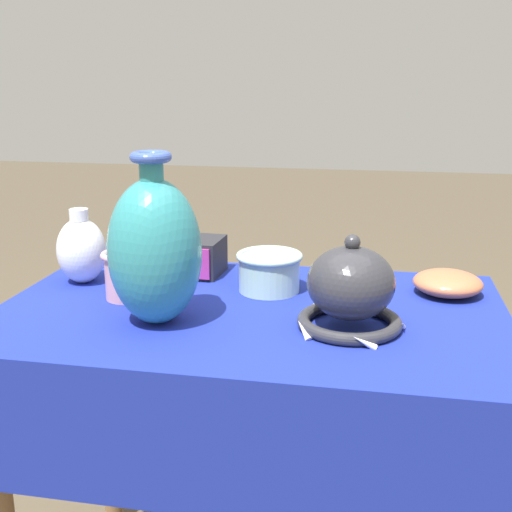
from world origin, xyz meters
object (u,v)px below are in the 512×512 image
vase_dome_bell (350,291)px  bowl_shallow_terracotta (448,283)px  vase_tall_bulbous (155,250)px  mosaic_tile_box (195,256)px  cup_wide_rose (127,273)px  cup_wide_celadon (269,270)px  jar_round_porcelain (82,250)px

vase_dome_bell → bowl_shallow_terracotta: size_ratio=1.45×
vase_tall_bulbous → mosaic_tile_box: bearing=93.1°
mosaic_tile_box → cup_wide_rose: cup_wide_rose is taller
cup_wide_celadon → bowl_shallow_terracotta: (0.35, 0.04, -0.02)m
mosaic_tile_box → cup_wide_celadon: same height
cup_wide_celadon → cup_wide_rose: bearing=-160.1°
cup_wide_rose → cup_wide_celadon: size_ratio=0.72×
jar_round_porcelain → cup_wide_rose: bearing=-31.0°
cup_wide_celadon → mosaic_tile_box: bearing=155.0°
jar_round_porcelain → cup_wide_rose: size_ratio=1.62×
vase_dome_bell → bowl_shallow_terracotta: (0.18, 0.21, -0.04)m
mosaic_tile_box → bowl_shallow_terracotta: 0.53m
vase_dome_bell → cup_wide_rose: bearing=170.0°
cup_wide_rose → bowl_shallow_terracotta: bearing=12.7°
mosaic_tile_box → bowl_shallow_terracotta: bearing=-1.3°
mosaic_tile_box → jar_round_porcelain: 0.24m
jar_round_porcelain → cup_wide_rose: jar_round_porcelain is taller
cup_wide_rose → bowl_shallow_terracotta: 0.62m
bowl_shallow_terracotta → vase_tall_bulbous: bearing=-154.1°
jar_round_porcelain → bowl_shallow_terracotta: jar_round_porcelain is taller
vase_dome_bell → cup_wide_rose: 0.44m
cup_wide_rose → cup_wide_celadon: 0.28m
vase_dome_bell → mosaic_tile_box: size_ratio=1.59×
mosaic_tile_box → cup_wide_celadon: 0.20m
vase_tall_bulbous → vase_dome_bell: vase_tall_bulbous is taller
cup_wide_celadon → bowl_shallow_terracotta: size_ratio=0.99×
vase_tall_bulbous → vase_dome_bell: (0.33, 0.03, -0.06)m
jar_round_porcelain → cup_wide_celadon: (0.39, 0.02, -0.03)m
vase_dome_bell → mosaic_tile_box: (-0.35, 0.25, -0.03)m
vase_dome_bell → cup_wide_celadon: vase_dome_bell is taller
bowl_shallow_terracotta → vase_dome_bell: bearing=-130.3°
cup_wide_rose → bowl_shallow_terracotta: cup_wide_rose is taller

